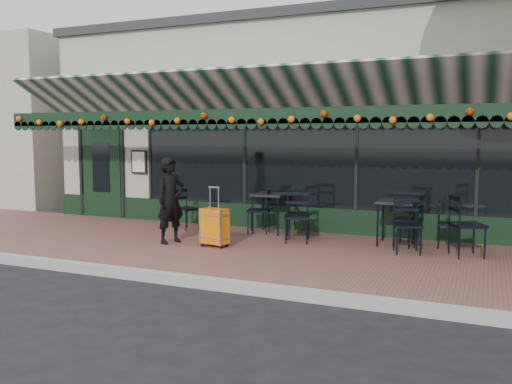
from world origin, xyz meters
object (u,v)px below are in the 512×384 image
at_px(chair_a_right, 449,225).
at_px(chair_a_extra, 467,226).
at_px(woman, 171,201).
at_px(chair_b_front, 297,217).
at_px(chair_a_left, 408,220).
at_px(cafe_table_a, 396,205).
at_px(cafe_table_b, 270,197).
at_px(chair_solo, 186,209).
at_px(chair_b_right, 298,214).
at_px(chair_a_front, 407,226).
at_px(chair_b_left, 259,211).
at_px(suitcase, 215,227).

xyz_separation_m(chair_a_right, chair_a_extra, (0.31, -0.62, 0.10)).
height_order(woman, chair_b_front, woman).
distance_m(chair_a_left, chair_b_front, 1.98).
bearing_deg(woman, chair_a_extra, -56.41).
relative_size(cafe_table_a, chair_a_right, 0.99).
distance_m(cafe_table_b, chair_solo, 1.81).
bearing_deg(chair_b_right, woman, 101.60).
bearing_deg(chair_a_left, woman, -60.42).
bearing_deg(chair_solo, cafe_table_a, -71.78).
height_order(cafe_table_a, chair_b_front, chair_b_front).
bearing_deg(chair_a_front, chair_a_left, 80.77).
bearing_deg(chair_b_right, cafe_table_b, 44.83).
relative_size(chair_a_left, chair_b_left, 1.02).
xyz_separation_m(chair_a_extra, chair_solo, (-5.49, 0.38, -0.08)).
distance_m(woman, chair_b_left, 1.93).
bearing_deg(chair_b_right, chair_b_front, 172.30).
bearing_deg(chair_b_front, chair_b_right, 89.76).
relative_size(chair_b_left, chair_b_front, 0.96).
xyz_separation_m(cafe_table_a, chair_a_front, (0.29, -0.61, -0.26)).
xyz_separation_m(woman, chair_a_extra, (5.02, 0.95, -0.28)).
xyz_separation_m(suitcase, chair_solo, (-1.36, 1.33, 0.07)).
xyz_separation_m(cafe_table_a, chair_a_right, (0.90, 0.15, -0.32)).
height_order(cafe_table_a, chair_a_extra, chair_a_extra).
distance_m(chair_a_extra, chair_b_left, 3.99).
distance_m(cafe_table_b, chair_a_left, 2.74).
height_order(chair_a_left, chair_b_left, chair_a_left).
xyz_separation_m(woman, chair_a_left, (4.01, 1.47, -0.32)).
bearing_deg(chair_a_left, chair_b_right, -79.19).
xyz_separation_m(chair_a_right, chair_b_right, (-2.74, -0.15, 0.04)).
relative_size(cafe_table_b, chair_b_left, 0.89).
bearing_deg(woman, chair_a_front, -55.90).
relative_size(chair_a_left, chair_a_extra, 0.91).
bearing_deg(woman, cafe_table_a, -46.66).
bearing_deg(cafe_table_b, chair_b_front, -41.45).
xyz_separation_m(chair_a_right, chair_b_left, (-3.63, -0.01, 0.04)).
relative_size(chair_a_front, chair_solo, 1.08).
relative_size(chair_a_left, chair_b_front, 0.99).
height_order(chair_a_front, chair_a_extra, chair_a_extra).
height_order(cafe_table_a, chair_solo, chair_solo).
bearing_deg(chair_b_left, chair_a_right, 76.54).
bearing_deg(cafe_table_a, chair_a_right, 9.26).
height_order(chair_a_extra, chair_b_left, chair_a_extra).
bearing_deg(chair_solo, chair_b_front, -81.28).
distance_m(chair_a_left, chair_b_left, 2.93).
distance_m(cafe_table_a, cafe_table_b, 2.54).
height_order(chair_a_front, chair_solo, chair_a_front).
bearing_deg(chair_a_extra, chair_a_right, 1.74).
relative_size(woman, chair_a_front, 1.70).
distance_m(cafe_table_b, chair_b_front, 1.11).
bearing_deg(cafe_table_a, chair_a_left, 12.08).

